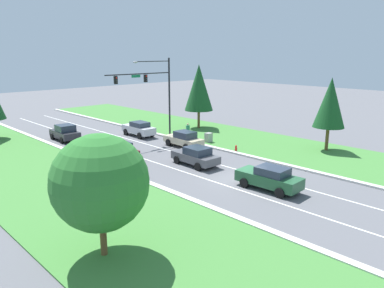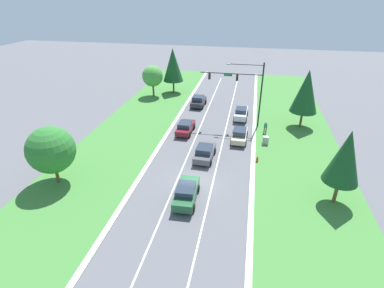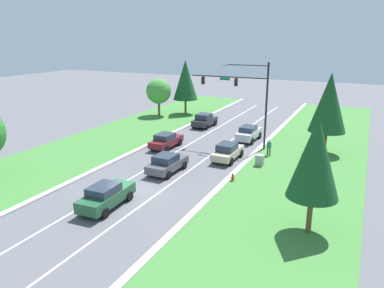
{
  "view_description": "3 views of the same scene",
  "coord_description": "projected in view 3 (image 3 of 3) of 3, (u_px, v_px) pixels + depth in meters",
  "views": [
    {
      "loc": [
        -21.56,
        -16.58,
        9.45
      ],
      "look_at": [
        -1.31,
        4.32,
        2.33
      ],
      "focal_mm": 35.0,
      "sensor_mm": 36.0,
      "label": 1
    },
    {
      "loc": [
        4.62,
        -23.82,
        17.22
      ],
      "look_at": [
        -1.11,
        4.75,
        2.09
      ],
      "focal_mm": 28.0,
      "sensor_mm": 36.0,
      "label": 2
    },
    {
      "loc": [
        15.22,
        -21.23,
        11.41
      ],
      "look_at": [
        1.16,
        8.52,
        1.86
      ],
      "focal_mm": 35.0,
      "sensor_mm": 36.0,
      "label": 3
    }
  ],
  "objects": [
    {
      "name": "traffic_signal_mast",
      "position": [
        245.0,
        92.0,
        38.22
      ],
      "size": [
        8.31,
        0.41,
        8.92
      ],
      "color": "black",
      "rests_on": "ground_plane"
    },
    {
      "name": "utility_cabinet",
      "position": [
        260.0,
        161.0,
        33.85
      ],
      "size": [
        0.7,
        0.6,
        1.07
      ],
      "color": "#9E9E99",
      "rests_on": "ground_plane"
    },
    {
      "name": "champagne_sedan",
      "position": [
        228.0,
        151.0,
        35.45
      ],
      "size": [
        2.02,
        4.5,
        1.67
      ],
      "rotation": [
        0.0,
        0.0,
        -0.02
      ],
      "color": "beige",
      "rests_on": "ground_plane"
    },
    {
      "name": "lane_stripe_inner_left",
      "position": [
        110.0,
        191.0,
        28.6
      ],
      "size": [
        0.14,
        81.0,
        0.01
      ],
      "color": "white",
      "rests_on": "ground_plane"
    },
    {
      "name": "curb_strip_right",
      "position": [
        198.0,
        208.0,
        25.52
      ],
      "size": [
        0.5,
        90.0,
        0.15
      ],
      "color": "beige",
      "rests_on": "ground_plane"
    },
    {
      "name": "conifer_mid_left_tree",
      "position": [
        185.0,
        80.0,
        54.93
      ],
      "size": [
        3.62,
        3.62,
        8.06
      ],
      "color": "brown",
      "rests_on": "ground_plane"
    },
    {
      "name": "lane_stripe_inner_right",
      "position": [
        150.0,
        199.0,
        27.12
      ],
      "size": [
        0.14,
        81.0,
        0.01
      ],
      "color": "white",
      "rests_on": "ground_plane"
    },
    {
      "name": "grass_verge_left",
      "position": [
        24.0,
        172.0,
        32.33
      ],
      "size": [
        10.0,
        90.0,
        0.08
      ],
      "color": "#427F38",
      "rests_on": "ground_plane"
    },
    {
      "name": "silver_sedan",
      "position": [
        249.0,
        133.0,
        42.0
      ],
      "size": [
        2.03,
        4.61,
        1.71
      ],
      "rotation": [
        0.0,
        0.0,
        -0.03
      ],
      "color": "silver",
      "rests_on": "ground_plane"
    },
    {
      "name": "forest_sedan",
      "position": [
        106.0,
        196.0,
        25.63
      ],
      "size": [
        2.13,
        4.75,
        1.69
      ],
      "rotation": [
        0.0,
        0.0,
        0.04
      ],
      "color": "#235633",
      "rests_on": "ground_plane"
    },
    {
      "name": "conifer_far_right_tree",
      "position": [
        329.0,
        103.0,
        36.06
      ],
      "size": [
        3.59,
        3.59,
        8.07
      ],
      "color": "brown",
      "rests_on": "ground_plane"
    },
    {
      "name": "ground_plane",
      "position": [
        129.0,
        195.0,
        27.86
      ],
      "size": [
        160.0,
        160.0,
        0.0
      ],
      "primitive_type": "plane",
      "color": "#5B5B60"
    },
    {
      "name": "conifer_near_right_tree",
      "position": [
        315.0,
        158.0,
        21.15
      ],
      "size": [
        3.01,
        3.01,
        7.19
      ],
      "color": "brown",
      "rests_on": "ground_plane"
    },
    {
      "name": "pedestrian",
      "position": [
        269.0,
        147.0,
        36.55
      ],
      "size": [
        0.43,
        0.34,
        1.69
      ],
      "rotation": [
        0.0,
        0.0,
        2.77
      ],
      "color": "#42382D",
      "rests_on": "ground_plane"
    },
    {
      "name": "charcoal_sedan",
      "position": [
        204.0,
        120.0,
        48.36
      ],
      "size": [
        2.24,
        4.19,
        1.77
      ],
      "rotation": [
        0.0,
        0.0,
        -0.04
      ],
      "color": "#28282D",
      "rests_on": "ground_plane"
    },
    {
      "name": "oak_far_left_tree",
      "position": [
        159.0,
        91.0,
        54.32
      ],
      "size": [
        3.64,
        3.64,
        5.47
      ],
      "color": "brown",
      "rests_on": "ground_plane"
    },
    {
      "name": "graphite_sedan",
      "position": [
        167.0,
        163.0,
        32.26
      ],
      "size": [
        2.2,
        4.46,
        1.63
      ],
      "rotation": [
        0.0,
        0.0,
        -0.04
      ],
      "color": "#4C4C51",
      "rests_on": "ground_plane"
    },
    {
      "name": "curb_strip_left",
      "position": [
        71.0,
        182.0,
        30.16
      ],
      "size": [
        0.5,
        90.0,
        0.15
      ],
      "color": "beige",
      "rests_on": "ground_plane"
    },
    {
      "name": "fire_hydrant",
      "position": [
        233.0,
        178.0,
        30.3
      ],
      "size": [
        0.34,
        0.2,
        0.7
      ],
      "color": "red",
      "rests_on": "ground_plane"
    },
    {
      "name": "grass_verge_right",
      "position": [
        274.0,
        225.0,
        23.38
      ],
      "size": [
        10.0,
        90.0,
        0.08
      ],
      "color": "#427F38",
      "rests_on": "ground_plane"
    },
    {
      "name": "burgundy_sedan",
      "position": [
        166.0,
        140.0,
        39.28
      ],
      "size": [
        2.06,
        4.51,
        1.58
      ],
      "rotation": [
        0.0,
        0.0,
        -0.02
      ],
      "color": "maroon",
      "rests_on": "ground_plane"
    }
  ]
}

